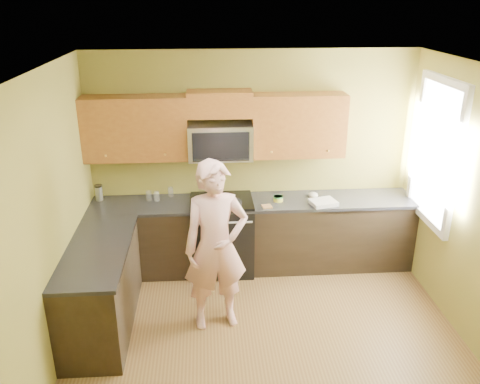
{
  "coord_description": "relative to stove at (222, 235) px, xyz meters",
  "views": [
    {
      "loc": [
        -0.58,
        -3.88,
        3.29
      ],
      "look_at": [
        -0.2,
        1.3,
        1.2
      ],
      "focal_mm": 36.96,
      "sensor_mm": 36.0,
      "label": 1
    }
  ],
  "objects": [
    {
      "name": "travel_mug",
      "position": [
        -1.5,
        0.18,
        0.45
      ],
      "size": [
        0.11,
        0.11,
        0.2
      ],
      "primitive_type": null,
      "rotation": [
        0.0,
        0.0,
        -0.2
      ],
      "color": "silver",
      "rests_on": "countertop_back"
    },
    {
      "name": "dish_towel",
      "position": [
        1.23,
        -0.15,
        0.47
      ],
      "size": [
        0.35,
        0.31,
        0.05
      ],
      "primitive_type": "cube",
      "rotation": [
        0.0,
        0.0,
        0.25
      ],
      "color": "white",
      "rests_on": "countertop_back"
    },
    {
      "name": "glass_b",
      "position": [
        -0.63,
        0.24,
        0.51
      ],
      "size": [
        0.09,
        0.09,
        0.12
      ],
      "primitive_type": "cylinder",
      "rotation": [
        0.0,
        0.0,
        -0.35
      ],
      "color": "silver",
      "rests_on": "countertop_back"
    },
    {
      "name": "upper_cab_left",
      "position": [
        -0.99,
        0.16,
        0.97
      ],
      "size": [
        1.22,
        0.33,
        0.75
      ],
      "primitive_type": null,
      "color": "brown",
      "rests_on": "wall_back"
    },
    {
      "name": "toast_slice",
      "position": [
        0.54,
        -0.18,
        0.45
      ],
      "size": [
        0.13,
        0.13,
        0.01
      ],
      "primitive_type": "cube",
      "rotation": [
        0.0,
        0.0,
        0.18
      ],
      "color": "#B27F47",
      "rests_on": "countertop_back"
    },
    {
      "name": "floor",
      "position": [
        0.4,
        -1.68,
        -0.47
      ],
      "size": [
        4.0,
        4.0,
        0.0
      ],
      "primitive_type": "plane",
      "color": "brown",
      "rests_on": "ground"
    },
    {
      "name": "wall_back",
      "position": [
        0.4,
        0.32,
        0.88
      ],
      "size": [
        4.0,
        0.0,
        4.0
      ],
      "primitive_type": "plane",
      "rotation": [
        1.57,
        0.0,
        0.0
      ],
      "color": "olive",
      "rests_on": "ground"
    },
    {
      "name": "glass_c",
      "position": [
        -0.89,
        0.13,
        0.51
      ],
      "size": [
        0.08,
        0.08,
        0.12
      ],
      "primitive_type": "cylinder",
      "rotation": [
        0.0,
        0.0,
        0.19
      ],
      "color": "silver",
      "rests_on": "countertop_back"
    },
    {
      "name": "napkin_a",
      "position": [
        0.17,
        -0.21,
        0.48
      ],
      "size": [
        0.13,
        0.14,
        0.06
      ],
      "primitive_type": "ellipsoid",
      "rotation": [
        0.0,
        0.0,
        -0.22
      ],
      "color": "silver",
      "rests_on": "countertop_back"
    },
    {
      "name": "countertop_left",
      "position": [
        -1.29,
        -1.08,
        0.43
      ],
      "size": [
        0.62,
        1.6,
        0.04
      ],
      "primitive_type": "cube",
      "color": "black",
      "rests_on": "cabinet_left_run"
    },
    {
      "name": "woman",
      "position": [
        -0.1,
        -1.12,
        0.43
      ],
      "size": [
        0.73,
        0.55,
        1.82
      ],
      "primitive_type": "imported",
      "rotation": [
        0.0,
        0.0,
        0.17
      ],
      "color": "#E77773",
      "rests_on": "floor"
    },
    {
      "name": "window",
      "position": [
        2.38,
        -0.48,
        1.17
      ],
      "size": [
        0.06,
        1.06,
        1.66
      ],
      "primitive_type": null,
      "color": "white",
      "rests_on": "wall_right"
    },
    {
      "name": "cabinet_left_run",
      "position": [
        -1.3,
        -1.08,
        -0.03
      ],
      "size": [
        0.6,
        1.6,
        0.88
      ],
      "primitive_type": "cube",
      "color": "black",
      "rests_on": "floor"
    },
    {
      "name": "frying_pan",
      "position": [
        0.09,
        -0.2,
        0.47
      ],
      "size": [
        0.45,
        0.57,
        0.07
      ],
      "primitive_type": null,
      "rotation": [
        0.0,
        0.0,
        0.36
      ],
      "color": "black",
      "rests_on": "stove"
    },
    {
      "name": "butter_tub",
      "position": [
        0.7,
        -0.02,
        0.45
      ],
      "size": [
        0.13,
        0.13,
        0.09
      ],
      "primitive_type": null,
      "rotation": [
        0.0,
        0.0,
        -0.12
      ],
      "color": "#F4F440",
      "rests_on": "countertop_back"
    },
    {
      "name": "upper_cab_over_mw",
      "position": [
        0.0,
        0.16,
        1.62
      ],
      "size": [
        0.76,
        0.33,
        0.3
      ],
      "primitive_type": "cube",
      "color": "brown",
      "rests_on": "wall_back"
    },
    {
      "name": "ceiling",
      "position": [
        0.4,
        -1.68,
        2.23
      ],
      "size": [
        4.0,
        4.0,
        0.0
      ],
      "primitive_type": "plane",
      "rotation": [
        3.14,
        0.0,
        0.0
      ],
      "color": "white",
      "rests_on": "ground"
    },
    {
      "name": "countertop_back",
      "position": [
        0.4,
        0.01,
        0.43
      ],
      "size": [
        4.0,
        0.62,
        0.04
      ],
      "primitive_type": "cube",
      "color": "black",
      "rests_on": "cabinet_back_run"
    },
    {
      "name": "stove",
      "position": [
        0.0,
        0.0,
        0.0
      ],
      "size": [
        0.76,
        0.65,
        0.95
      ],
      "primitive_type": null,
      "color": "black",
      "rests_on": "floor"
    },
    {
      "name": "wall_left",
      "position": [
        -1.6,
        -1.68,
        0.88
      ],
      "size": [
        0.0,
        4.0,
        4.0
      ],
      "primitive_type": "plane",
      "rotation": [
        1.57,
        0.0,
        1.57
      ],
      "color": "olive",
      "rests_on": "ground"
    },
    {
      "name": "cabinet_back_run",
      "position": [
        0.4,
        0.02,
        -0.03
      ],
      "size": [
        4.0,
        0.6,
        0.88
      ],
      "primitive_type": "cube",
      "color": "black",
      "rests_on": "floor"
    },
    {
      "name": "upper_cab_right",
      "position": [
        0.94,
        0.16,
        0.97
      ],
      "size": [
        1.12,
        0.33,
        0.75
      ],
      "primitive_type": null,
      "color": "brown",
      "rests_on": "wall_back"
    },
    {
      "name": "microwave",
      "position": [
        0.0,
        0.12,
        0.97
      ],
      "size": [
        0.76,
        0.4,
        0.42
      ],
      "primitive_type": null,
      "color": "silver",
      "rests_on": "wall_back"
    },
    {
      "name": "glass_a",
      "position": [
        -0.79,
        0.1,
        0.51
      ],
      "size": [
        0.08,
        0.08,
        0.12
      ],
      "primitive_type": "cylinder",
      "rotation": [
        0.0,
        0.0,
        0.18
      ],
      "color": "silver",
      "rests_on": "countertop_back"
    },
    {
      "name": "napkin_b",
      "position": [
        1.15,
        0.07,
        0.48
      ],
      "size": [
        0.15,
        0.16,
        0.07
      ],
      "primitive_type": "ellipsoid",
      "rotation": [
        0.0,
        0.0,
        -0.22
      ],
      "color": "silver",
      "rests_on": "countertop_back"
    }
  ]
}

